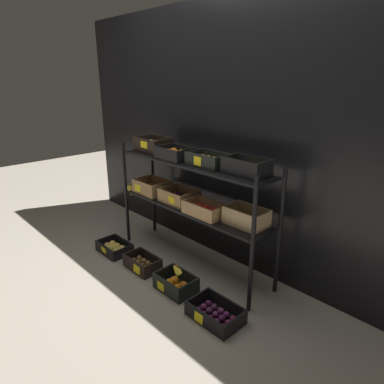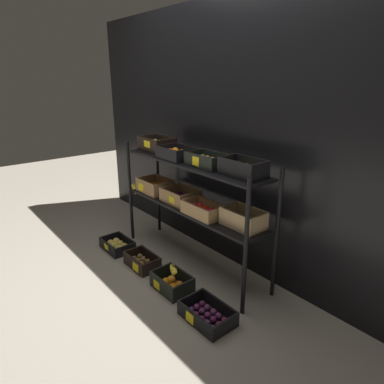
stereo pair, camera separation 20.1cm
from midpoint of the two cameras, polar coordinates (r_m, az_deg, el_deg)
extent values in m
plane|color=gray|center=(3.20, -1.84, -11.74)|extent=(10.00, 10.00, 0.00)
cube|color=black|center=(3.05, 3.18, 9.31)|extent=(3.96, 0.12, 2.24)
cylinder|color=black|center=(3.47, -12.69, -0.30)|extent=(0.03, 0.03, 1.03)
cylinder|color=black|center=(2.37, 7.74, -9.28)|extent=(0.03, 0.03, 1.03)
cylinder|color=black|center=(3.64, -8.14, 0.91)|extent=(0.03, 0.03, 1.03)
cylinder|color=black|center=(2.62, 12.45, -6.71)|extent=(0.03, 0.03, 1.03)
cube|color=black|center=(2.96, -1.95, -2.81)|extent=(1.52, 0.31, 0.02)
cube|color=black|center=(2.84, -2.04, 4.83)|extent=(1.52, 0.31, 0.02)
cube|color=#A87F51|center=(3.36, -8.46, -0.03)|extent=(0.33, 0.25, 0.01)
cube|color=#A87F51|center=(3.28, -10.13, 0.61)|extent=(0.33, 0.02, 0.12)
cube|color=#A87F51|center=(3.40, -6.95, 1.45)|extent=(0.33, 0.02, 0.12)
cube|color=#A87F51|center=(3.46, -10.00, 1.60)|extent=(0.02, 0.21, 0.12)
cube|color=#A87F51|center=(3.22, -6.90, 0.43)|extent=(0.02, 0.21, 0.12)
sphere|color=orange|center=(3.39, -9.79, 0.72)|extent=(0.06, 0.06, 0.06)
sphere|color=orange|center=(3.33, -9.10, 0.41)|extent=(0.06, 0.06, 0.06)
sphere|color=orange|center=(3.27, -8.18, 0.11)|extent=(0.06, 0.06, 0.06)
sphere|color=orange|center=(3.43, -8.64, 0.98)|extent=(0.06, 0.06, 0.06)
sphere|color=orange|center=(3.37, -7.90, 0.71)|extent=(0.06, 0.06, 0.06)
sphere|color=orange|center=(3.31, -7.14, 0.39)|extent=(0.06, 0.06, 0.06)
cube|color=yellow|center=(3.33, -10.84, 0.63)|extent=(0.09, 0.01, 0.07)
cube|color=#A87F51|center=(3.09, -4.00, -1.57)|extent=(0.31, 0.26, 0.01)
cube|color=#A87F51|center=(3.00, -5.80, -1.03)|extent=(0.31, 0.02, 0.11)
cube|color=#A87F51|center=(3.14, -2.34, 0.00)|extent=(0.31, 0.02, 0.11)
cube|color=#A87F51|center=(3.18, -5.75, 0.14)|extent=(0.02, 0.23, 0.11)
cube|color=#A87F51|center=(2.96, -2.18, -1.20)|extent=(0.02, 0.23, 0.11)
sphere|color=#592E47|center=(3.11, -5.82, -0.90)|extent=(0.05, 0.05, 0.05)
sphere|color=#661A4F|center=(3.07, -5.22, -1.14)|extent=(0.05, 0.05, 0.05)
sphere|color=#611747|center=(3.02, -4.48, -1.44)|extent=(0.05, 0.05, 0.05)
sphere|color=#611A46|center=(2.98, -3.79, -1.72)|extent=(0.05, 0.05, 0.05)
sphere|color=#682951|center=(3.15, -5.07, -0.65)|extent=(0.05, 0.05, 0.05)
sphere|color=#562050|center=(3.10, -4.31, -0.92)|extent=(0.05, 0.05, 0.05)
sphere|color=#5B2251|center=(3.06, -3.65, -1.20)|extent=(0.05, 0.05, 0.05)
sphere|color=#5E1B56|center=(3.02, -3.00, -1.47)|extent=(0.05, 0.05, 0.05)
sphere|color=#5D1D53|center=(3.18, -4.16, -0.41)|extent=(0.05, 0.05, 0.05)
sphere|color=#5B2C56|center=(3.13, -3.49, -0.67)|extent=(0.05, 0.05, 0.05)
sphere|color=#6B2845|center=(3.10, -2.78, -0.91)|extent=(0.05, 0.05, 0.05)
sphere|color=#592E55|center=(3.06, -2.09, -1.17)|extent=(0.05, 0.05, 0.05)
cube|color=yellow|center=(2.96, -5.41, -1.43)|extent=(0.07, 0.01, 0.06)
cube|color=tan|center=(2.79, 0.06, -3.79)|extent=(0.35, 0.20, 0.01)
cube|color=tan|center=(2.72, -1.36, -3.26)|extent=(0.35, 0.02, 0.10)
cube|color=tan|center=(2.83, 1.42, -2.28)|extent=(0.35, 0.02, 0.10)
cube|color=tan|center=(2.89, -2.24, -1.87)|extent=(0.02, 0.17, 0.10)
cube|color=tan|center=(2.66, 2.56, -3.72)|extent=(0.02, 0.17, 0.10)
sphere|color=red|center=(2.83, -1.46, -2.62)|extent=(0.07, 0.07, 0.07)
sphere|color=red|center=(2.76, -0.38, -3.11)|extent=(0.07, 0.07, 0.07)
sphere|color=red|center=(2.71, 0.93, -3.62)|extent=(0.07, 0.07, 0.07)
sphere|color=red|center=(2.85, -0.62, -2.42)|extent=(0.07, 0.07, 0.07)
sphere|color=red|center=(2.79, 0.46, -2.88)|extent=(0.07, 0.07, 0.07)
sphere|color=red|center=(2.74, 1.59, -3.30)|extent=(0.07, 0.07, 0.07)
cube|color=tan|center=(2.63, 6.91, -5.41)|extent=(0.32, 0.21, 0.01)
cube|color=tan|center=(2.54, 5.59, -4.62)|extent=(0.32, 0.02, 0.13)
cube|color=tan|center=(2.68, 8.27, -3.47)|extent=(0.32, 0.02, 0.13)
cube|color=tan|center=(2.70, 4.48, -3.14)|extent=(0.02, 0.17, 0.13)
cube|color=tan|center=(2.52, 9.63, -4.98)|extent=(0.02, 0.17, 0.13)
sphere|color=#91C234|center=(2.63, 5.79, -4.41)|extent=(0.07, 0.07, 0.07)
sphere|color=#8DB846|center=(2.56, 7.58, -5.10)|extent=(0.07, 0.07, 0.07)
sphere|color=#91B649|center=(2.66, 6.37, -4.13)|extent=(0.07, 0.07, 0.07)
sphere|color=#90BE45|center=(2.61, 8.22, -4.69)|extent=(0.07, 0.07, 0.07)
cube|color=black|center=(3.27, -8.24, 6.84)|extent=(0.34, 0.24, 0.01)
cube|color=black|center=(3.20, -9.90, 7.71)|extent=(0.34, 0.02, 0.12)
cube|color=black|center=(3.32, -6.75, 8.27)|extent=(0.34, 0.02, 0.12)
cube|color=black|center=(3.39, -9.89, 8.33)|extent=(0.02, 0.20, 0.12)
cube|color=black|center=(3.13, -6.56, 7.63)|extent=(0.02, 0.20, 0.12)
ellipsoid|color=tan|center=(3.31, -9.67, 7.81)|extent=(0.07, 0.07, 0.09)
ellipsoid|color=tan|center=(3.25, -8.78, 7.65)|extent=(0.07, 0.07, 0.09)
ellipsoid|color=tan|center=(3.18, -7.94, 7.47)|extent=(0.07, 0.07, 0.09)
ellipsoid|color=#A7AC4B|center=(3.34, -8.63, 7.98)|extent=(0.07, 0.07, 0.09)
ellipsoid|color=#B7BD62|center=(3.28, -7.85, 7.82)|extent=(0.07, 0.07, 0.09)
ellipsoid|color=#B7C35C|center=(3.22, -6.92, 7.64)|extent=(0.07, 0.07, 0.09)
cube|color=yellow|center=(3.18, -9.93, 7.84)|extent=(0.10, 0.00, 0.06)
cube|color=black|center=(2.95, -4.84, 5.67)|extent=(0.31, 0.23, 0.01)
cube|color=black|center=(2.88, -6.51, 6.35)|extent=(0.31, 0.02, 0.09)
cube|color=black|center=(3.01, -3.29, 6.99)|extent=(0.31, 0.02, 0.09)
cube|color=black|center=(3.06, -6.61, 7.08)|extent=(0.02, 0.20, 0.09)
cube|color=black|center=(2.83, -2.99, 6.24)|extent=(0.02, 0.20, 0.09)
sphere|color=orange|center=(2.97, -5.96, 6.56)|extent=(0.07, 0.07, 0.07)
sphere|color=orange|center=(2.89, -4.61, 6.24)|extent=(0.07, 0.07, 0.07)
sphere|color=orange|center=(3.01, -5.04, 6.73)|extent=(0.07, 0.07, 0.07)
sphere|color=orange|center=(2.92, -3.80, 6.41)|extent=(0.07, 0.07, 0.07)
cube|color=black|center=(2.70, 0.61, 4.49)|extent=(0.33, 0.21, 0.01)
cube|color=black|center=(2.63, -0.89, 5.27)|extent=(0.33, 0.02, 0.10)
cube|color=black|center=(2.76, 2.05, 5.92)|extent=(0.33, 0.02, 0.10)
cube|color=black|center=(2.80, -1.65, 6.14)|extent=(0.02, 0.18, 0.10)
cube|color=black|center=(2.58, 3.07, 5.02)|extent=(0.02, 0.18, 0.10)
ellipsoid|color=brown|center=(2.74, -1.16, 5.52)|extent=(0.05, 0.05, 0.07)
ellipsoid|color=brown|center=(2.70, -0.29, 5.34)|extent=(0.05, 0.05, 0.07)
ellipsoid|color=brown|center=(2.66, 0.62, 5.11)|extent=(0.05, 0.05, 0.07)
ellipsoid|color=brown|center=(2.61, 1.59, 4.84)|extent=(0.05, 0.05, 0.07)
ellipsoid|color=brown|center=(2.78, -0.18, 5.73)|extent=(0.05, 0.05, 0.07)
ellipsoid|color=brown|center=(2.74, 0.63, 5.54)|extent=(0.05, 0.05, 0.07)
ellipsoid|color=brown|center=(2.69, 1.54, 5.29)|extent=(0.05, 0.05, 0.07)
ellipsoid|color=brown|center=(2.65, 2.48, 5.05)|extent=(0.05, 0.05, 0.07)
cube|color=yellow|center=(2.63, -1.28, 5.19)|extent=(0.08, 0.01, 0.07)
cube|color=black|center=(2.47, 6.82, 2.99)|extent=(0.33, 0.20, 0.01)
cube|color=black|center=(2.39, 5.46, 4.04)|extent=(0.33, 0.02, 0.11)
cube|color=black|center=(2.53, 8.22, 4.75)|extent=(0.33, 0.02, 0.11)
cube|color=black|center=(2.56, 4.19, 5.06)|extent=(0.02, 0.17, 0.11)
cube|color=black|center=(2.37, 9.78, 3.70)|extent=(0.02, 0.17, 0.11)
ellipsoid|color=yellow|center=(2.49, 5.02, 4.22)|extent=(0.06, 0.06, 0.08)
ellipsoid|color=yellow|center=(2.44, 6.45, 3.91)|extent=(0.06, 0.06, 0.08)
ellipsoid|color=yellow|center=(2.40, 7.86, 3.54)|extent=(0.06, 0.06, 0.08)
ellipsoid|color=yellow|center=(2.53, 6.00, 4.44)|extent=(0.06, 0.06, 0.08)
ellipsoid|color=yellow|center=(2.48, 7.39, 4.10)|extent=(0.06, 0.06, 0.08)
ellipsoid|color=yellow|center=(2.43, 8.74, 3.73)|extent=(0.06, 0.06, 0.08)
cylinder|color=brown|center=(3.52, -11.91, 1.28)|extent=(0.02, 0.02, 0.02)
ellipsoid|color=gold|center=(3.56, -12.12, 0.36)|extent=(0.11, 0.03, 0.09)
ellipsoid|color=yellow|center=(3.55, -12.05, 0.31)|extent=(0.08, 0.03, 0.11)
ellipsoid|color=yellow|center=(3.54, -11.93, 0.26)|extent=(0.05, 0.03, 0.11)
ellipsoid|color=yellow|center=(3.53, -11.86, 0.20)|extent=(0.05, 0.03, 0.11)
ellipsoid|color=yellow|center=(3.52, -11.62, 0.18)|extent=(0.09, 0.03, 0.11)
ellipsoid|color=yellow|center=(3.51, -11.62, 0.13)|extent=(0.11, 0.03, 0.10)
cube|color=black|center=(3.47, -14.51, -9.65)|extent=(0.34, 0.23, 0.01)
cube|color=black|center=(3.40, -16.16, -9.43)|extent=(0.34, 0.02, 0.09)
cube|color=black|center=(3.49, -13.05, -8.39)|extent=(0.34, 0.02, 0.09)
cube|color=black|center=(3.57, -15.87, -7.98)|extent=(0.02, 0.20, 0.09)
cube|color=black|center=(3.32, -13.18, -9.90)|extent=(0.02, 0.20, 0.09)
sphere|color=#E5B058|center=(3.49, -15.70, -8.78)|extent=(0.07, 0.07, 0.07)
sphere|color=#D2C54D|center=(3.44, -15.11, -9.19)|extent=(0.07, 0.07, 0.07)
sphere|color=#DFC652|center=(3.38, -14.32, -9.66)|extent=(0.07, 0.07, 0.07)
sphere|color=#E7C456|center=(3.52, -14.80, -8.48)|extent=(0.07, 0.07, 0.07)
sphere|color=gold|center=(3.46, -14.17, -8.91)|extent=(0.07, 0.07, 0.07)
sphere|color=#D3B158|center=(3.40, -13.39, -9.35)|extent=(0.07, 0.07, 0.07)
cube|color=yellow|center=(3.40, -16.33, -9.39)|extent=(0.08, 0.01, 0.06)
cube|color=black|center=(3.14, -10.15, -12.48)|extent=(0.33, 0.20, 0.01)
cube|color=black|center=(3.07, -11.70, -12.10)|extent=(0.33, 0.02, 0.11)
cube|color=black|center=(3.16, -8.79, -10.99)|extent=(0.33, 0.02, 0.11)
cube|color=black|center=(3.23, -11.79, -10.46)|extent=(0.02, 0.17, 0.11)
cube|color=black|center=(3.00, -8.52, -12.69)|extent=(0.02, 0.17, 0.11)
ellipsoid|color=brown|center=(3.18, -11.59, -11.38)|extent=(0.05, 0.05, 0.07)
ellipsoid|color=brown|center=(3.14, -10.94, -11.76)|extent=(0.05, 0.05, 0.07)
ellipsoid|color=brown|center=(3.09, -10.34, -12.26)|extent=(0.05, 0.05, 0.07)
ellipsoid|color=brown|center=(3.05, -9.70, -12.68)|extent=(0.05, 0.05, 0.07)
ellipsoid|color=brown|center=(3.21, -10.67, -11.03)|extent=(0.05, 0.05, 0.07)
ellipsoid|color=brown|center=(3.16, -10.04, -11.50)|extent=(0.05, 0.05, 0.07)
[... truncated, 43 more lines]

